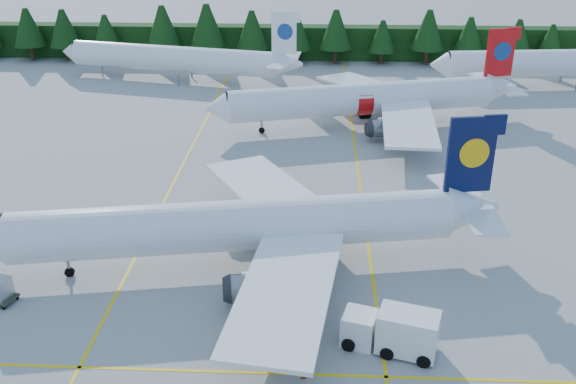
{
  "coord_description": "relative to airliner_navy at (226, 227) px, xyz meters",
  "views": [
    {
      "loc": [
        1.2,
        -38.52,
        28.1
      ],
      "look_at": [
        -1.26,
        14.34,
        3.5
      ],
      "focal_mm": 40.0,
      "sensor_mm": 36.0,
      "label": 1
    }
  ],
  "objects": [
    {
      "name": "airliner_far_right",
      "position": [
        44.39,
        57.34,
        0.19
      ],
      "size": [
        42.26,
        8.41,
        12.3
      ],
      "rotation": [
        0.0,
        0.0,
        0.11
      ],
      "color": "white",
      "rests_on": "ground"
    },
    {
      "name": "airliner_far_left",
      "position": [
        -17.76,
        58.15,
        0.1
      ],
      "size": [
        40.75,
        12.14,
        12.0
      ],
      "rotation": [
        0.0,
        0.0,
        -0.22
      ],
      "color": "white",
      "rests_on": "ground"
    },
    {
      "name": "service_truck",
      "position": [
        12.38,
        -10.13,
        -2.14
      ],
      "size": [
        6.77,
        4.04,
        3.08
      ],
      "rotation": [
        0.0,
        0.0,
        -0.29
      ],
      "color": "white",
      "rests_on": "ground"
    },
    {
      "name": "taxi_stripe_cross",
      "position": [
        5.93,
        -13.04,
        -3.66
      ],
      "size": [
        80.0,
        0.25,
        0.01
      ],
      "primitive_type": "cube",
      "color": "yellow",
      "rests_on": "ground"
    },
    {
      "name": "taxi_stripe_a",
      "position": [
        -8.07,
        12.96,
        -3.66
      ],
      "size": [
        0.25,
        120.0,
        0.01
      ],
      "primitive_type": "cube",
      "color": "yellow",
      "rests_on": "ground"
    },
    {
      "name": "crew_c",
      "position": [
        4.29,
        -12.59,
        -2.85
      ],
      "size": [
        0.51,
        0.71,
        1.64
      ],
      "primitive_type": "imported",
      "rotation": [
        0.0,
        0.0,
        1.5
      ],
      "color": "orange",
      "rests_on": "ground"
    },
    {
      "name": "treeline_hedge",
      "position": [
        5.93,
        74.96,
        -0.67
      ],
      "size": [
        220.0,
        4.0,
        6.0
      ],
      "primitive_type": "cube",
      "color": "black",
      "rests_on": "ground"
    },
    {
      "name": "crew_b",
      "position": [
        6.63,
        -13.29,
        -2.77
      ],
      "size": [
        1.11,
        1.09,
        1.8
      ],
      "primitive_type": "imported",
      "rotation": [
        0.0,
        0.0,
        3.86
      ],
      "color": "#FC5805",
      "rests_on": "ground"
    },
    {
      "name": "ground",
      "position": [
        5.93,
        -7.04,
        -3.67
      ],
      "size": [
        320.0,
        320.0,
        0.0
      ],
      "primitive_type": "plane",
      "color": "gray",
      "rests_on": "ground"
    },
    {
      "name": "airliner_red",
      "position": [
        12.35,
        36.1,
        -0.02
      ],
      "size": [
        40.84,
        33.17,
        12.12
      ],
      "rotation": [
        0.0,
        0.0,
        0.26
      ],
      "color": "white",
      "rests_on": "ground"
    },
    {
      "name": "taxi_stripe_b",
      "position": [
        11.93,
        12.96,
        -3.66
      ],
      "size": [
        0.25,
        120.0,
        0.01
      ],
      "primitive_type": "cube",
      "color": "yellow",
      "rests_on": "ground"
    },
    {
      "name": "airliner_navy",
      "position": [
        0.0,
        0.0,
        0.0
      ],
      "size": [
        41.68,
        34.02,
        12.19
      ],
      "rotation": [
        0.0,
        0.0,
        0.17
      ],
      "color": "white",
      "rests_on": "ground"
    }
  ]
}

